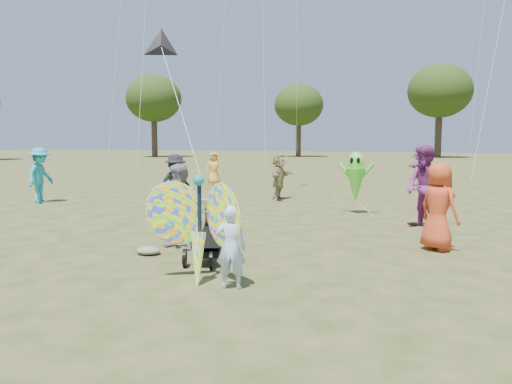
# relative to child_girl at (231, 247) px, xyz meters

# --- Properties ---
(ground) EXTENTS (160.00, 160.00, 0.00)m
(ground) POSITION_rel_child_girl_xyz_m (-0.33, 0.86, -0.58)
(ground) COLOR #51592B
(ground) RESTS_ON ground
(child_girl) EXTENTS (0.48, 0.37, 1.16)m
(child_girl) POSITION_rel_child_girl_xyz_m (0.00, 0.00, 0.00)
(child_girl) COLOR #B2CDFC
(child_girl) RESTS_ON ground
(adult_man) EXTENTS (0.86, 0.71, 1.62)m
(adult_man) POSITION_rel_child_girl_xyz_m (-1.89, 1.96, 0.23)
(adult_man) COLOR gray
(adult_man) RESTS_ON ground
(grey_bag) EXTENTS (0.45, 0.37, 0.14)m
(grey_bag) POSITION_rel_child_girl_xyz_m (-2.23, 1.37, -0.51)
(grey_bag) COLOR gray
(grey_bag) RESTS_ON ground
(crowd_a) EXTENTS (0.95, 0.90, 1.64)m
(crowd_a) POSITION_rel_child_girl_xyz_m (2.62, 3.62, 0.24)
(crowd_a) COLOR #CA4320
(crowd_a) RESTS_ON ground
(crowd_b) EXTENTS (1.13, 1.23, 1.66)m
(crowd_b) POSITION_rel_child_girl_xyz_m (-4.36, 6.03, 0.25)
(crowd_b) COLOR black
(crowd_b) RESTS_ON ground
(crowd_d) EXTENTS (0.54, 1.52, 1.62)m
(crowd_d) POSITION_rel_child_girl_xyz_m (-2.66, 10.10, 0.23)
(crowd_d) COLOR tan
(crowd_d) RESTS_ON ground
(crowd_e) EXTENTS (1.19, 1.19, 1.94)m
(crowd_e) POSITION_rel_child_girl_xyz_m (2.28, 5.88, 0.39)
(crowd_e) COLOR #7E2A72
(crowd_e) RESTS_ON ground
(crowd_g) EXTENTS (0.88, 0.78, 1.50)m
(crowd_g) POSITION_rel_child_girl_xyz_m (-7.21, 14.40, 0.17)
(crowd_g) COLOR gold
(crowd_g) RESTS_ON ground
(crowd_i) EXTENTS (0.87, 1.27, 1.81)m
(crowd_i) POSITION_rel_child_girl_xyz_m (-9.69, 6.50, 0.33)
(crowd_i) COLOR teal
(crowd_i) RESTS_ON ground
(crowd_j) EXTENTS (0.87, 1.64, 1.69)m
(crowd_j) POSITION_rel_child_girl_xyz_m (1.56, 17.42, 0.26)
(crowd_j) COLOR #A45E91
(crowd_j) RESTS_ON ground
(jogging_stroller) EXTENTS (0.75, 1.14, 1.09)m
(jogging_stroller) POSITION_rel_child_girl_xyz_m (-0.94, 1.20, 0.03)
(jogging_stroller) COLOR black
(jogging_stroller) RESTS_ON ground
(butterfly_kite) EXTENTS (1.74, 0.75, 1.77)m
(butterfly_kite) POSITION_rel_child_girl_xyz_m (-0.55, 0.10, 0.21)
(butterfly_kite) COLOR #F05A25
(butterfly_kite) RESTS_ON ground
(delta_kite_rig) EXTENTS (2.02, 1.54, 3.17)m
(delta_kite_rig) POSITION_rel_child_girl_xyz_m (-3.04, 3.26, 3.45)
(delta_kite_rig) COLOR black
(delta_kite_rig) RESTS_ON ground
(alien_kite) EXTENTS (1.12, 0.69, 1.74)m
(alien_kite) POSITION_rel_child_girl_xyz_m (0.39, 7.67, 0.39)
(alien_kite) COLOR #57E536
(alien_kite) RESTS_ON ground
(tree_line) EXTENTS (91.78, 33.60, 10.79)m
(tree_line) POSITION_rel_child_girl_xyz_m (3.33, 45.85, 6.28)
(tree_line) COLOR #3A2D21
(tree_line) RESTS_ON ground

